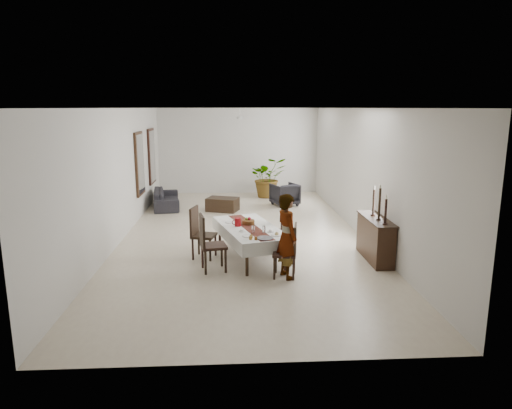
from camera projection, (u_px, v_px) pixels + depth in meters
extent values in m
cube|color=beige|center=(243.00, 235.00, 11.70)|extent=(6.00, 12.00, 0.00)
cube|color=white|center=(242.00, 108.00, 11.04)|extent=(6.00, 12.00, 0.02)
cube|color=silver|center=(238.00, 151.00, 17.23)|extent=(6.00, 0.02, 3.20)
cube|color=silver|center=(256.00, 244.00, 5.51)|extent=(6.00, 0.02, 3.20)
cube|color=silver|center=(121.00, 174.00, 11.20)|extent=(0.02, 12.00, 3.20)
cube|color=silver|center=(361.00, 173.00, 11.54)|extent=(0.02, 12.00, 3.20)
cube|color=black|center=(250.00, 228.00, 9.83)|extent=(1.47, 2.35, 0.05)
cylinder|color=black|center=(247.00, 260.00, 8.82)|extent=(0.08, 0.08, 0.64)
cylinder|color=black|center=(285.00, 256.00, 9.07)|extent=(0.08, 0.08, 0.64)
cylinder|color=black|center=(220.00, 233.00, 10.73)|extent=(0.08, 0.08, 0.64)
cylinder|color=black|center=(252.00, 230.00, 10.99)|extent=(0.08, 0.08, 0.64)
cube|color=silver|center=(250.00, 227.00, 9.83)|extent=(1.68, 2.55, 0.01)
cube|color=white|center=(226.00, 235.00, 9.68)|extent=(0.65, 2.26, 0.27)
cube|color=white|center=(273.00, 231.00, 10.02)|extent=(0.65, 2.26, 0.27)
cube|color=silver|center=(269.00, 248.00, 8.77)|extent=(1.04, 0.30, 0.27)
cube|color=white|center=(234.00, 221.00, 10.94)|extent=(1.04, 0.30, 0.27)
cube|color=maroon|center=(250.00, 227.00, 9.83)|extent=(0.93, 2.28, 0.00)
cylinder|color=maroon|center=(238.00, 222.00, 9.86)|extent=(0.17, 0.17, 0.18)
torus|color=maroon|center=(234.00, 222.00, 9.83)|extent=(0.11, 0.05, 0.11)
cylinder|color=white|center=(264.00, 230.00, 9.30)|extent=(0.06, 0.06, 0.15)
cylinder|color=white|center=(253.00, 229.00, 9.32)|extent=(0.06, 0.06, 0.15)
cylinder|color=white|center=(271.00, 231.00, 9.40)|extent=(0.08, 0.08, 0.05)
cylinder|color=silver|center=(271.00, 232.00, 9.41)|extent=(0.14, 0.14, 0.01)
cylinder|color=white|center=(242.00, 230.00, 9.44)|extent=(0.08, 0.08, 0.05)
cylinder|color=silver|center=(242.00, 231.00, 9.44)|extent=(0.14, 0.14, 0.01)
cylinder|color=white|center=(277.00, 235.00, 9.16)|extent=(0.22, 0.22, 0.01)
sphere|color=tan|center=(277.00, 234.00, 9.16)|extent=(0.08, 0.08, 0.08)
cylinder|color=silver|center=(247.00, 236.00, 9.11)|extent=(0.22, 0.22, 0.01)
cylinder|color=white|center=(230.00, 222.00, 10.19)|extent=(0.22, 0.22, 0.01)
cylinder|color=#424146|center=(265.00, 238.00, 8.94)|extent=(0.33, 0.33, 0.02)
cylinder|color=brown|center=(256.00, 238.00, 8.85)|extent=(0.06, 0.06, 0.07)
cylinder|color=#965E15|center=(250.00, 238.00, 8.87)|extent=(0.06, 0.06, 0.07)
cylinder|color=brown|center=(251.00, 236.00, 8.97)|extent=(0.06, 0.06, 0.07)
cylinder|color=brown|center=(248.00, 222.00, 10.04)|extent=(0.27, 0.27, 0.09)
sphere|color=#A61022|center=(249.00, 219.00, 10.05)|extent=(0.08, 0.08, 0.08)
sphere|color=olive|center=(246.00, 219.00, 10.04)|extent=(0.07, 0.07, 0.07)
cube|color=black|center=(285.00, 254.00, 8.75)|extent=(0.51, 0.51, 0.05)
cylinder|color=black|center=(293.00, 269.00, 8.60)|extent=(0.05, 0.05, 0.44)
cylinder|color=black|center=(294.00, 263.00, 8.95)|extent=(0.05, 0.05, 0.44)
cylinder|color=black|center=(274.00, 269.00, 8.65)|extent=(0.05, 0.05, 0.44)
cylinder|color=black|center=(276.00, 262.00, 9.00)|extent=(0.05, 0.05, 0.44)
cube|color=black|center=(295.00, 239.00, 8.66)|extent=(0.12, 0.44, 0.56)
cube|color=black|center=(275.00, 232.00, 10.26)|extent=(0.57, 0.57, 0.05)
cylinder|color=black|center=(281.00, 245.00, 10.09)|extent=(0.06, 0.06, 0.44)
cylinder|color=black|center=(284.00, 241.00, 10.43)|extent=(0.06, 0.06, 0.44)
cylinder|color=black|center=(265.00, 244.00, 10.18)|extent=(0.06, 0.06, 0.44)
cylinder|color=black|center=(269.00, 240.00, 10.53)|extent=(0.06, 0.06, 0.44)
cube|color=black|center=(284.00, 219.00, 10.14)|extent=(0.18, 0.44, 0.57)
cube|color=black|center=(214.00, 246.00, 9.08)|extent=(0.58, 0.58, 0.06)
cylinder|color=black|center=(203.00, 257.00, 9.27)|extent=(0.06, 0.06, 0.48)
cylinder|color=black|center=(206.00, 263.00, 8.89)|extent=(0.06, 0.06, 0.48)
cylinder|color=black|center=(222.00, 255.00, 9.37)|extent=(0.06, 0.06, 0.48)
cylinder|color=black|center=(226.00, 261.00, 9.00)|extent=(0.06, 0.06, 0.48)
cube|color=black|center=(202.00, 231.00, 8.95)|extent=(0.14, 0.49, 0.62)
cube|color=black|center=(204.00, 236.00, 9.86)|extent=(0.58, 0.58, 0.05)
cylinder|color=black|center=(199.00, 244.00, 10.14)|extent=(0.06, 0.06, 0.47)
cylinder|color=black|center=(193.00, 249.00, 9.76)|extent=(0.06, 0.06, 0.47)
cylinder|color=black|center=(216.00, 245.00, 10.06)|extent=(0.06, 0.06, 0.47)
cylinder|color=black|center=(210.00, 251.00, 9.68)|extent=(0.06, 0.06, 0.47)
cube|color=black|center=(194.00, 221.00, 9.83)|extent=(0.17, 0.47, 0.60)
imported|color=gray|center=(287.00, 236.00, 8.65)|extent=(0.56, 0.69, 1.64)
cube|color=black|center=(375.00, 240.00, 9.76)|extent=(0.39, 1.48, 0.89)
cube|color=black|center=(376.00, 219.00, 9.67)|extent=(0.43, 1.53, 0.03)
cylinder|color=black|center=(385.00, 224.00, 9.13)|extent=(0.10, 0.10, 0.03)
cylinder|color=black|center=(386.00, 211.00, 9.08)|extent=(0.05, 0.05, 0.49)
cylinder|color=white|center=(387.00, 197.00, 9.02)|extent=(0.04, 0.04, 0.08)
cylinder|color=black|center=(379.00, 219.00, 9.51)|extent=(0.10, 0.10, 0.03)
cylinder|color=black|center=(380.00, 203.00, 9.45)|extent=(0.05, 0.05, 0.64)
cylinder|color=beige|center=(381.00, 186.00, 9.37)|extent=(0.04, 0.04, 0.08)
cylinder|color=black|center=(373.00, 215.00, 9.90)|extent=(0.10, 0.10, 0.03)
cylinder|color=black|center=(374.00, 202.00, 9.84)|extent=(0.05, 0.05, 0.54)
cylinder|color=beige|center=(374.00, 188.00, 9.78)|extent=(0.04, 0.04, 0.08)
imported|color=#262429|center=(167.00, 198.00, 14.95)|extent=(1.04, 2.09, 0.58)
imported|color=black|center=(285.00, 194.00, 15.22)|extent=(1.03, 1.05, 0.74)
cube|color=black|center=(223.00, 204.00, 14.42)|extent=(1.10, 0.91, 0.42)
imported|color=#264E1F|center=(268.00, 177.00, 16.57)|extent=(1.52, 1.38, 1.46)
cube|color=black|center=(140.00, 164.00, 13.35)|extent=(0.06, 1.05, 1.85)
cube|color=white|center=(141.00, 164.00, 13.36)|extent=(0.01, 0.90, 1.70)
cube|color=black|center=(152.00, 156.00, 15.40)|extent=(0.06, 1.05, 1.85)
cube|color=silver|center=(153.00, 156.00, 15.41)|extent=(0.01, 0.90, 1.70)
cylinder|color=white|center=(240.00, 111.00, 13.99)|extent=(0.04, 0.04, 0.20)
cylinder|color=silver|center=(240.00, 118.00, 14.03)|extent=(0.16, 0.16, 0.08)
cube|color=silver|center=(239.00, 118.00, 14.37)|extent=(0.10, 0.55, 0.01)
cube|color=white|center=(240.00, 118.00, 13.69)|extent=(0.10, 0.55, 0.01)
cube|color=silver|center=(251.00, 118.00, 14.05)|extent=(0.55, 0.10, 0.01)
cube|color=silver|center=(228.00, 118.00, 14.01)|extent=(0.55, 0.10, 0.01)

